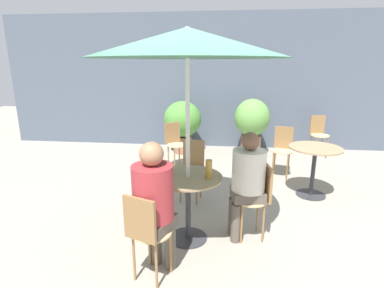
% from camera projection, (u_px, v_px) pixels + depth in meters
% --- Properties ---
extents(ground_plane, '(20.00, 20.00, 0.00)m').
position_uv_depth(ground_plane, '(205.00, 247.00, 3.22)').
color(ground_plane, gray).
extents(storefront_wall, '(10.00, 0.06, 3.00)m').
position_uv_depth(storefront_wall, '(218.00, 82.00, 6.79)').
color(storefront_wall, '#4C5666').
rests_on(storefront_wall, ground_plane).
extents(cafe_table_near, '(0.74, 0.74, 0.75)m').
position_uv_depth(cafe_table_near, '(188.00, 193.00, 3.23)').
color(cafe_table_near, '#2D2D33').
rests_on(cafe_table_near, ground_plane).
extents(cafe_table_far, '(0.74, 0.74, 0.75)m').
position_uv_depth(cafe_table_far, '(314.00, 160.00, 4.34)').
color(cafe_table_far, '#2D2D33').
rests_on(cafe_table_far, ground_plane).
extents(bistro_chair_0, '(0.39, 0.41, 0.85)m').
position_uv_depth(bistro_chair_0, '(146.00, 229.00, 2.57)').
color(bistro_chair_0, tan).
rests_on(bistro_chair_0, ground_plane).
extents(bistro_chair_1, '(0.39, 0.37, 0.85)m').
position_uv_depth(bistro_chair_1, '(259.00, 194.00, 3.28)').
color(bistro_chair_1, tan).
rests_on(bistro_chair_1, ground_plane).
extents(bistro_chair_2, '(0.42, 0.42, 0.85)m').
position_uv_depth(bistro_chair_2, '(175.00, 141.00, 5.55)').
color(bistro_chair_2, tan).
rests_on(bistro_chair_2, ground_plane).
extents(bistro_chair_3, '(0.38, 0.40, 0.85)m').
position_uv_depth(bistro_chair_3, '(283.00, 146.00, 5.17)').
color(bistro_chair_3, tan).
rests_on(bistro_chair_3, ground_plane).
extents(bistro_chair_4, '(0.37, 0.38, 0.85)m').
position_uv_depth(bistro_chair_4, '(192.00, 163.00, 4.27)').
color(bistro_chair_4, tan).
rests_on(bistro_chair_4, ground_plane).
extents(bistro_chair_5, '(0.37, 0.39, 0.85)m').
position_uv_depth(bistro_chair_5, '(319.00, 131.00, 6.29)').
color(bistro_chair_5, tan).
rests_on(bistro_chair_5, ground_plane).
extents(seated_person_0, '(0.41, 0.43, 1.28)m').
position_uv_depth(seated_person_0, '(154.00, 199.00, 2.63)').
color(seated_person_0, brown).
rests_on(seated_person_0, ground_plane).
extents(seated_person_1, '(0.39, 0.36, 1.22)m').
position_uv_depth(seated_person_1, '(247.00, 177.00, 3.22)').
color(seated_person_1, brown).
rests_on(seated_person_1, ground_plane).
extents(beer_glass_0, '(0.07, 0.07, 0.14)m').
position_uv_depth(beer_glass_0, '(167.00, 170.00, 3.17)').
color(beer_glass_0, '#B28433').
rests_on(beer_glass_0, cafe_table_near).
extents(beer_glass_1, '(0.07, 0.07, 0.20)m').
position_uv_depth(beer_glass_1, '(209.00, 169.00, 3.11)').
color(beer_glass_1, '#B28433').
rests_on(beer_glass_1, cafe_table_near).
extents(potted_plant_0, '(0.81, 0.81, 1.14)m').
position_uv_depth(potted_plant_0, '(182.00, 122.00, 6.47)').
color(potted_plant_0, '#93664C').
rests_on(potted_plant_0, ground_plane).
extents(potted_plant_1, '(0.73, 0.73, 1.20)m').
position_uv_depth(potted_plant_1, '(252.00, 122.00, 6.33)').
color(potted_plant_1, '#93664C').
rests_on(potted_plant_1, ground_plane).
extents(umbrella, '(1.94, 1.94, 2.24)m').
position_uv_depth(umbrella, '(187.00, 43.00, 2.83)').
color(umbrella, silver).
rests_on(umbrella, ground_plane).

